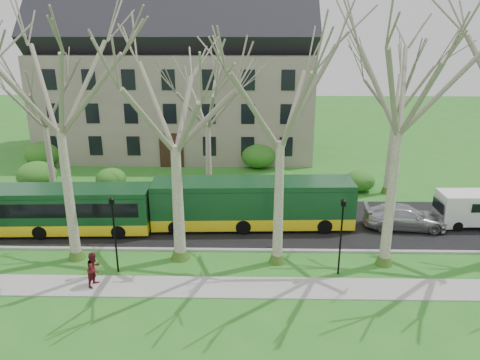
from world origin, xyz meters
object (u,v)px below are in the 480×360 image
object	(u,v)px
bus_follow	(253,203)
van_a	(479,209)
sedan	(405,217)
pedestrian_b	(94,269)
bus_lead	(54,209)

from	to	relation	value
bus_follow	van_a	bearing A→B (deg)	-0.90
sedan	pedestrian_b	bearing A→B (deg)	115.94
bus_follow	pedestrian_b	size ratio (longest dim) A/B	7.04
bus_lead	bus_follow	bearing A→B (deg)	2.71
bus_lead	pedestrian_b	distance (m)	7.82
bus_follow	bus_lead	bearing A→B (deg)	-177.33
bus_follow	van_a	distance (m)	14.94
van_a	bus_lead	bearing A→B (deg)	-178.75
pedestrian_b	van_a	bearing A→B (deg)	-53.84
van_a	pedestrian_b	world-z (taller)	van_a
bus_lead	van_a	bearing A→B (deg)	0.78
bus_lead	sedan	world-z (taller)	bus_lead
sedan	van_a	size ratio (longest dim) A/B	1.00
van_a	pedestrian_b	xyz separation A→B (m)	(-23.10, -7.79, -0.23)
bus_follow	van_a	world-z (taller)	bus_follow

